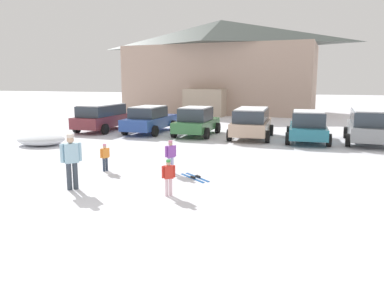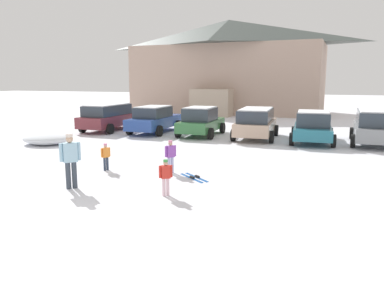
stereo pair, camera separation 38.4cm
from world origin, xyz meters
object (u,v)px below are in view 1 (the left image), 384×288
Objects in this scene: plowed_snow_pile at (41,139)px; parked_blue_hatchback at (149,119)px; parked_maroon_van at (102,117)px; parked_grey_wagon at (368,125)px; skier_child_in_orange_jacket at (105,156)px; skier_child_in_purple_jacket at (171,155)px; skier_child_in_red_jacket at (169,176)px; parked_beige_suv at (251,122)px; ski_lodge at (220,66)px; skier_adult_in_blue_parka at (71,159)px; parked_green_coupe at (196,121)px; pair_of_skis at (195,177)px; parked_teal_hatchback at (308,126)px.

parked_blue_hatchback is at bearing 59.76° from plowed_snow_pile.
parked_maroon_van is 0.97× the size of parked_grey_wagon.
parked_blue_hatchback is 9.84m from skier_child_in_orange_jacket.
parked_blue_hatchback is at bearing 118.50° from skier_child_in_purple_jacket.
skier_child_in_red_jacket is at bearing -63.22° from parked_blue_hatchback.
parked_grey_wagon is (5.96, 0.19, 0.04)m from parked_beige_suv.
ski_lodge is 11.47× the size of skier_adult_in_blue_parka.
parked_maroon_van reaches higher than plowed_snow_pile.
parked_beige_suv is 8.90m from skier_child_in_purple_jacket.
parked_grey_wagon is 4.01× the size of skier_child_in_purple_jacket.
parked_green_coupe is at bearing 103.54° from skier_child_in_red_jacket.
skier_child_in_orange_jacket is (-2.35, -0.44, -0.10)m from skier_child_in_purple_jacket.
parked_green_coupe is at bearing -179.18° from parked_grey_wagon.
parked_beige_suv is at bearing 87.51° from pair_of_skis.
skier_child_in_orange_jacket is (2.57, -9.49, -0.27)m from parked_blue_hatchback.
skier_adult_in_blue_parka is at bearing -120.06° from parked_teal_hatchback.
parked_grey_wagon is (11.81, -16.21, -3.61)m from ski_lodge.
pair_of_skis is at bearing -77.96° from ski_lodge.
skier_child_in_orange_jacket is (-0.52, -9.28, -0.28)m from parked_green_coupe.
parked_teal_hatchback is 4.12× the size of skier_child_in_red_jacket.
skier_child_in_orange_jacket is 3.82m from skier_child_in_red_jacket.
pair_of_skis is 0.50× the size of plowed_snow_pile.
parked_teal_hatchback is 4.37× the size of skier_child_in_orange_jacket.
parked_maroon_van is at bearing -179.75° from parked_grey_wagon.
ski_lodge is at bearing 102.04° from pair_of_skis.
skier_adult_in_blue_parka is at bearing -127.14° from skier_child_in_purple_jacket.
skier_child_in_purple_jacket is at bearing -129.40° from parked_grey_wagon.
skier_child_in_red_jacket is (-6.48, -11.43, -0.35)m from parked_grey_wagon.
parked_green_coupe is 9.67m from pair_of_skis.
parked_grey_wagon is at bearing 44.09° from skier_child_in_orange_jacket.
skier_child_in_orange_jacket is at bearing 96.63° from skier_adult_in_blue_parka.
parked_maroon_van is 3.91× the size of skier_child_in_purple_jacket.
parked_maroon_van is 4.60× the size of skier_child_in_orange_jacket.
parked_grey_wagon is at bearing 1.80° from parked_beige_suv.
parked_maroon_van is at bearing -177.39° from parked_blue_hatchback.
parked_beige_suv is at bearing 67.87° from skier_child_in_orange_jacket.
skier_child_in_purple_jacket is (4.91, -9.05, -0.18)m from parked_blue_hatchback.
skier_child_in_red_jacket is at bearing -32.29° from plowed_snow_pile.
skier_adult_in_blue_parka is at bearing -91.24° from parked_green_coupe.
parked_teal_hatchback is at bearing -5.76° from parked_beige_suv.
parked_blue_hatchback is 1.09× the size of parked_teal_hatchback.
parked_teal_hatchback is (12.54, -0.42, -0.09)m from parked_maroon_van.
parked_blue_hatchback is 12.89m from skier_child_in_red_jacket.
plowed_snow_pile is (-12.67, -5.16, -0.54)m from parked_teal_hatchback.
skier_child_in_red_jacket reaches higher than skier_child_in_orange_jacket.
ski_lodge is 4.43× the size of parked_teal_hatchback.
parked_blue_hatchback is at bearing 116.78° from skier_child_in_red_jacket.
parked_teal_hatchback is 3.00m from parked_grey_wagon.
skier_child_in_red_jacket is 0.85× the size of pair_of_skis.
parked_green_coupe is at bearing -80.91° from ski_lodge.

